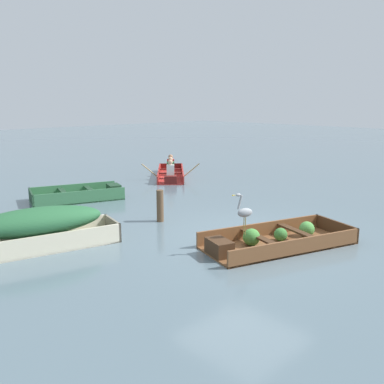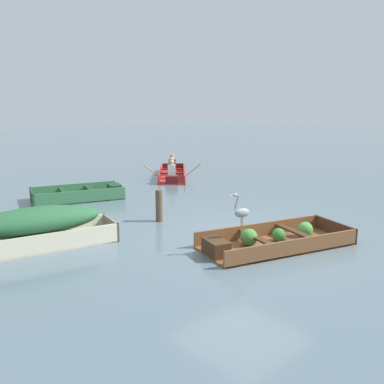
% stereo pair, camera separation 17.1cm
% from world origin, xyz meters
% --- Properties ---
extents(ground_plane, '(80.00, 80.00, 0.00)m').
position_xyz_m(ground_plane, '(0.00, 0.00, 0.00)').
color(ground_plane, slate).
extents(dinghy_wooden_brown_foreground, '(3.46, 2.24, 0.40)m').
position_xyz_m(dinghy_wooden_brown_foreground, '(-0.04, -0.78, 0.13)').
color(dinghy_wooden_brown_foreground, brown).
rests_on(dinghy_wooden_brown_foreground, ground).
extents(skiff_green_near_moored, '(2.93, 2.03, 0.39)m').
position_xyz_m(skiff_green_near_moored, '(-0.68, 5.89, 0.14)').
color(skiff_green_near_moored, '#387047').
rests_on(skiff_green_near_moored, ground).
extents(skiff_cream_mid_moored, '(3.33, 1.66, 0.87)m').
position_xyz_m(skiff_cream_mid_moored, '(-3.66, 2.50, 0.50)').
color(skiff_cream_mid_moored, beige).
rests_on(skiff_cream_mid_moored, ground).
extents(rowboat_red_with_crew, '(2.94, 3.11, 0.89)m').
position_xyz_m(rowboat_red_with_crew, '(3.73, 6.71, 0.20)').
color(rowboat_red_with_crew, '#AD2D28').
rests_on(rowboat_red_with_crew, ground).
extents(heron_on_dinghy, '(0.45, 0.25, 0.84)m').
position_xyz_m(heron_on_dinghy, '(-0.85, -0.61, 0.87)').
color(heron_on_dinghy, olive).
rests_on(heron_on_dinghy, dinghy_wooden_brown_foreground).
extents(mooring_post, '(0.18, 0.18, 0.81)m').
position_xyz_m(mooring_post, '(-0.53, 2.32, 0.40)').
color(mooring_post, brown).
rests_on(mooring_post, ground).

